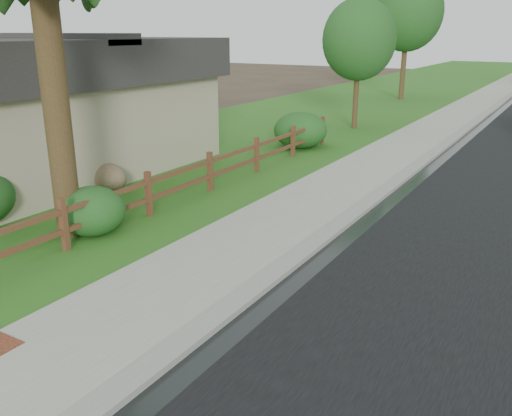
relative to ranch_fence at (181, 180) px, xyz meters
The scene contains 12 objects.
ground 7.37m from the ranch_fence, 60.64° to the right, with size 120.00×120.00×0.00m, color #3D2D21.
curb 28.88m from the ranch_fence, 82.04° to the left, with size 0.40×90.00×0.12m, color gray.
sidewalk 28.73m from the ranch_fence, 84.61° to the left, with size 2.20×90.00×0.10m, color gray.
grass_strip 28.62m from the ranch_fence, 88.40° to the left, with size 1.60×90.00×0.06m, color #2A621C.
lawn_near 28.94m from the ranch_fence, 98.75° to the left, with size 9.00×90.00×0.04m, color #2A621C.
ranch_fence is the anchor object (origin of this frame).
house 7.57m from the ranch_fence, behind, with size 10.60×9.60×4.05m.
boulder 2.42m from the ranch_fence, behind, with size 1.17×0.88×0.78m, color brown.
shrub_a 2.63m from the ranch_fence, 96.55° to the right, with size 1.38×1.38×1.04m, color #204E1B.
shrub_d 7.62m from the ranch_fence, 93.91° to the left, with size 1.94×1.94×1.32m, color #204E1B.
tree_near_left 12.88m from the ranch_fence, 91.38° to the left, with size 3.08×3.08×5.46m.
tree_mid_left 24.59m from the ranch_fence, 93.99° to the left, with size 4.18×4.18×7.47m.
Camera 1 is at (4.55, -3.67, 4.10)m, focal length 38.00 mm.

